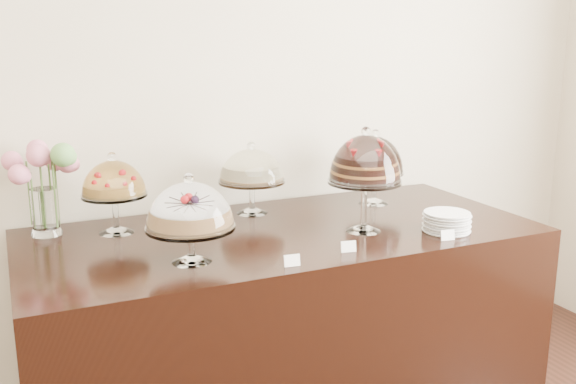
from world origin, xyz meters
name	(u,v)px	position (x,y,z in m)	size (l,w,h in m)	color
wall_back	(169,84)	(0.00, 3.00, 1.50)	(5.00, 0.04, 3.00)	beige
display_counter	(283,325)	(0.34, 2.45, 0.45)	(2.20, 1.00, 0.90)	black
cake_stand_sugar_sponge	(190,210)	(-0.13, 2.22, 1.10)	(0.33, 0.33, 0.34)	white
cake_stand_choco_layer	(365,163)	(0.65, 2.29, 1.20)	(0.31, 0.31, 0.45)	white
cake_stand_cheesecake	(252,169)	(0.32, 2.76, 1.11)	(0.31, 0.31, 0.34)	white
cake_stand_dark_choco	(375,159)	(0.94, 2.68, 1.13)	(0.29, 0.29, 0.37)	white
cake_stand_fruit_tart	(114,183)	(-0.32, 2.71, 1.12)	(0.27, 0.27, 0.35)	white
flower_vase	(44,177)	(-0.59, 2.80, 1.15)	(0.30, 0.28, 0.40)	white
plate_stack	(447,222)	(0.97, 2.14, 0.94)	(0.20, 0.20, 0.08)	silver
price_card_left	(292,261)	(0.19, 2.02, 0.92)	(0.06, 0.01, 0.04)	white
price_card_right	(448,235)	(0.90, 2.04, 0.92)	(0.06, 0.01, 0.04)	white
price_card_extra	(349,247)	(0.45, 2.08, 0.92)	(0.06, 0.01, 0.04)	white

